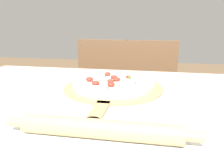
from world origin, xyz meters
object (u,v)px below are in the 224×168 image
(rolling_pin, at_px, (100,129))
(chair_right, at_px, (150,94))
(pizza_peel, at_px, (113,89))
(pizza, at_px, (113,83))
(chair_left, at_px, (99,91))

(rolling_pin, distance_m, chair_right, 1.18)
(pizza_peel, height_order, pizza, pizza)
(pizza, distance_m, rolling_pin, 0.42)
(pizza, xyz_separation_m, chair_right, (0.14, 0.73, -0.28))
(pizza_peel, relative_size, chair_left, 0.63)
(chair_right, bearing_deg, rolling_pin, -99.30)
(pizza_peel, distance_m, rolling_pin, 0.40)
(pizza_peel, relative_size, pizza, 1.68)
(chair_left, relative_size, chair_right, 1.00)
(chair_right, bearing_deg, pizza, -105.41)
(pizza_peel, bearing_deg, chair_right, 79.03)
(pizza, bearing_deg, chair_right, 78.76)
(chair_left, distance_m, chair_right, 0.38)
(pizza, height_order, chair_left, chair_left)
(rolling_pin, distance_m, chair_left, 1.21)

